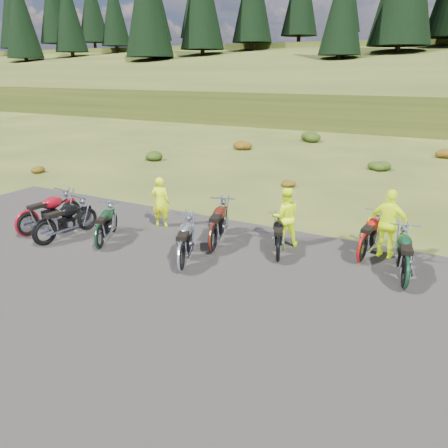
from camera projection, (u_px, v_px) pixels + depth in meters
The scene contains 31 objects.
ground at pixel (174, 268), 11.08m from camera, with size 300.00×300.00×0.00m, color #354015.
gravel_pad at pixel (121, 303), 9.41m from camera, with size 20.00×12.00×0.04m, color black.
hill_slope at pixel (409, 112), 52.66m from camera, with size 300.00×46.00×3.00m, color #313C14, non-canonical shape.
hill_plateau at pixel (439, 92), 102.56m from camera, with size 300.00×90.00×9.17m, color #313C14.
conifer_5 at pixel (11, 18), 116.67m from camera, with size 6.16×6.16×16.00m.
conifer_8 at pixel (13, 5), 97.70m from camera, with size 7.92×7.92×20.00m.
conifer_9 at pixel (53, 4), 99.79m from camera, with size 7.48×7.48×19.00m.
conifer_10 at pixel (92, 6), 102.14m from camera, with size 7.04×7.04×18.00m.
conifer_11 at pixel (20, 15), 80.24m from camera, with size 6.60×6.60×17.00m.
conifer_12 at pixel (68, 12), 82.33m from camera, with size 6.16×6.16×16.00m.
conifer_13 at pixel (114, 10), 84.42m from camera, with size 5.72×5.72×15.00m.
conifer_14 at pixel (157, 8), 86.50m from camera, with size 5.28×5.28×14.00m.
conifer_21 at pixel (343, 2), 52.50m from camera, with size 5.28×5.28×14.00m.
shrub_0 at pixel (40, 168), 21.33m from camera, with size 0.77×0.77×0.45m, color #63380C.
shrub_1 at pixel (153, 155), 24.43m from camera, with size 1.03×1.03×0.61m, color #1A310C.
shrub_2 at pixel (241, 144), 27.52m from camera, with size 1.30×1.30×0.77m, color #63380C.
shrub_3 at pixel (311, 135), 30.61m from camera, with size 1.56×1.56×0.92m, color #1A310C.
shrub_4 at pixel (287, 181), 18.83m from camera, with size 0.77×0.77×0.45m, color #63380C.
shrub_5 at pixel (378, 164), 21.92m from camera, with size 1.03×1.03×0.61m, color #1A310C.
shrub_6 at pixel (447, 151), 25.01m from camera, with size 1.30×1.30×0.77m, color #63380C.
motorcycle_0 at pixel (47, 246), 12.49m from camera, with size 2.22×0.74×1.17m, color black, non-canonical shape.
motorcycle_1 at pixel (30, 237), 13.15m from camera, with size 2.30×0.77×1.20m, color maroon, non-canonical shape.
motorcycle_2 at pixel (101, 250), 12.24m from camera, with size 2.01×0.67×1.05m, color black, non-canonical shape.
motorcycle_3 at pixel (181, 272), 10.88m from camera, with size 2.17×0.72×1.13m, color silver, non-canonical shape.
motorcycle_4 at pixel (213, 253), 12.03m from camera, with size 2.31×0.77×1.21m, color #45140B, non-canonical shape.
motorcycle_5 at pixel (277, 262), 11.42m from camera, with size 1.95×0.65×1.02m, color black, non-canonical shape.
motorcycle_6 at pixel (360, 263), 11.39m from camera, with size 2.17×0.72×1.14m, color #9E0F0B, non-canonical shape.
motorcycle_7 at pixel (403, 290), 9.99m from camera, with size 2.23×0.74×1.17m, color black, non-canonical shape.
person_middle at pixel (161, 203), 13.74m from camera, with size 0.59×0.39×1.61m, color #DEFA0D.
person_right_a at pixel (285, 218), 12.26m from camera, with size 0.81×0.63×1.68m, color #DEFA0D.
person_right_b at pixel (389, 225), 11.41m from camera, with size 1.08×0.45×1.85m, color #DEFA0D.
Camera 1 is at (5.89, -8.28, 4.74)m, focal length 35.00 mm.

